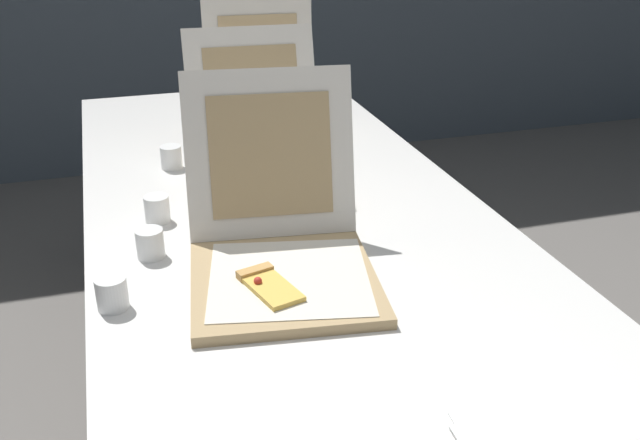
{
  "coord_description": "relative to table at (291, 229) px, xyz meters",
  "views": [
    {
      "loc": [
        -0.39,
        -0.88,
        1.46
      ],
      "look_at": [
        0.02,
        0.48,
        0.79
      ],
      "focal_mm": 40.34,
      "sensor_mm": 36.0,
      "label": 1
    }
  ],
  "objects": [
    {
      "name": "table",
      "position": [
        0.0,
        0.0,
        0.0
      ],
      "size": [
        0.96,
        2.4,
        0.73
      ],
      "color": "silver",
      "rests_on": "ground"
    },
    {
      "name": "pizza_box_front",
      "position": [
        -0.1,
        -0.29,
        0.1
      ],
      "size": [
        0.42,
        0.51,
        0.37
      ],
      "rotation": [
        0.0,
        0.0,
        -0.14
      ],
      "color": "tan",
      "rests_on": "table"
    },
    {
      "name": "pizza_box_middle",
      "position": [
        -0.01,
        0.22,
        0.1
      ],
      "size": [
        0.4,
        0.51,
        0.37
      ],
      "rotation": [
        0.0,
        0.0,
        -0.07
      ],
      "color": "tan",
      "rests_on": "table"
    },
    {
      "name": "pizza_box_back",
      "position": [
        0.1,
        0.69,
        0.1
      ],
      "size": [
        0.39,
        0.41,
        0.39
      ],
      "rotation": [
        0.0,
        0.0,
        -0.08
      ],
      "color": "tan",
      "rests_on": "table"
    },
    {
      "name": "cup_white_near_left",
      "position": [
        -0.43,
        -0.32,
        0.07
      ],
      "size": [
        0.06,
        0.06,
        0.06
      ],
      "primitive_type": "cylinder",
      "color": "white",
      "rests_on": "table"
    },
    {
      "name": "cup_white_mid",
      "position": [
        -0.31,
        0.05,
        0.07
      ],
      "size": [
        0.06,
        0.06,
        0.06
      ],
      "primitive_type": "cylinder",
      "color": "white",
      "rests_on": "table"
    },
    {
      "name": "cup_white_near_center",
      "position": [
        -0.34,
        -0.13,
        0.07
      ],
      "size": [
        0.06,
        0.06,
        0.06
      ],
      "primitive_type": "cylinder",
      "color": "white",
      "rests_on": "table"
    },
    {
      "name": "cup_white_far",
      "position": [
        -0.24,
        0.4,
        0.07
      ],
      "size": [
        0.06,
        0.06,
        0.06
      ],
      "primitive_type": "cylinder",
      "color": "white",
      "rests_on": "table"
    }
  ]
}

